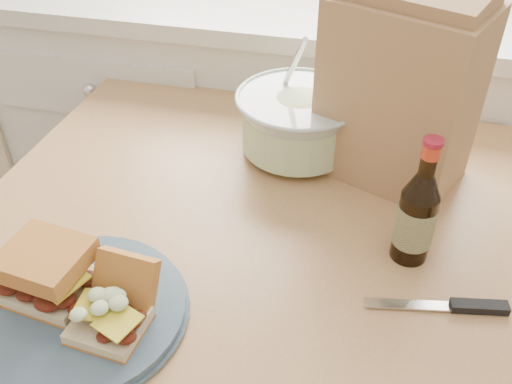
% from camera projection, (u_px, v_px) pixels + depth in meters
% --- Properties ---
extents(cabinet_run, '(2.50, 0.64, 0.94)m').
position_uv_depth(cabinet_run, '(303.00, 142.00, 1.74)').
color(cabinet_run, white).
rests_on(cabinet_run, ground).
extents(dining_table, '(0.98, 0.98, 0.79)m').
position_uv_depth(dining_table, '(240.00, 276.00, 1.03)').
color(dining_table, tan).
rests_on(dining_table, ground).
extents(plate, '(0.30, 0.30, 0.02)m').
position_uv_depth(plate, '(82.00, 311.00, 0.81)').
color(plate, '#3F5365').
rests_on(plate, dining_table).
extents(sandwich_left, '(0.13, 0.12, 0.08)m').
position_uv_depth(sandwich_left, '(49.00, 272.00, 0.80)').
color(sandwich_left, beige).
rests_on(sandwich_left, plate).
extents(sandwich_right, '(0.10, 0.14, 0.08)m').
position_uv_depth(sandwich_right, '(114.00, 306.00, 0.77)').
color(sandwich_right, beige).
rests_on(sandwich_right, plate).
extents(coleslaw_bowl, '(0.24, 0.24, 0.24)m').
position_uv_depth(coleslaw_bowl, '(298.00, 125.00, 1.10)').
color(coleslaw_bowl, '#B1BFB8').
rests_on(coleslaw_bowl, dining_table).
extents(beer_bottle, '(0.06, 0.06, 0.22)m').
position_uv_depth(beer_bottle, '(417.00, 216.00, 0.86)').
color(beer_bottle, black).
rests_on(beer_bottle, dining_table).
extents(knife, '(0.20, 0.05, 0.01)m').
position_uv_depth(knife, '(461.00, 306.00, 0.82)').
color(knife, silver).
rests_on(knife, dining_table).
extents(paper_bag, '(0.29, 0.25, 0.33)m').
position_uv_depth(paper_bag, '(399.00, 94.00, 0.99)').
color(paper_bag, '#AB7752').
rests_on(paper_bag, dining_table).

